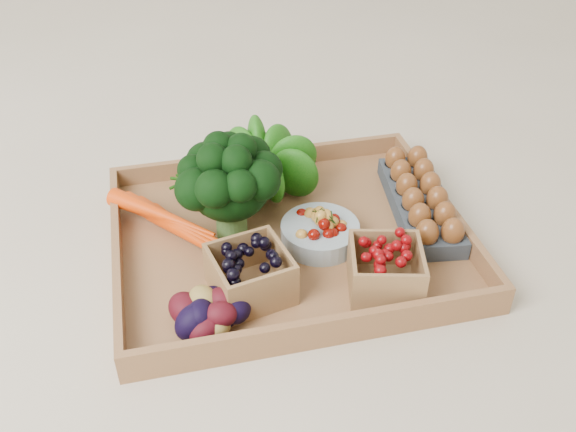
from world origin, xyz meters
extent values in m
plane|color=beige|center=(0.00, 0.00, 0.00)|extent=(4.00, 4.00, 0.00)
cube|color=#95663E|center=(0.00, 0.00, 0.01)|extent=(0.55, 0.45, 0.01)
sphere|color=#0D510C|center=(-0.02, 0.14, 0.08)|extent=(0.13, 0.13, 0.13)
cylinder|color=#8C9EA5|center=(0.05, -0.02, 0.03)|extent=(0.13, 0.13, 0.03)
cube|color=#363C45|center=(0.23, 0.02, 0.03)|extent=(0.13, 0.27, 0.03)
cube|color=black|center=(-0.08, -0.11, 0.05)|extent=(0.12, 0.12, 0.07)
cube|color=#670407|center=(0.11, -0.15, 0.05)|extent=(0.13, 0.13, 0.07)
camera|label=1|loc=(-0.18, -0.79, 0.67)|focal=40.00mm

